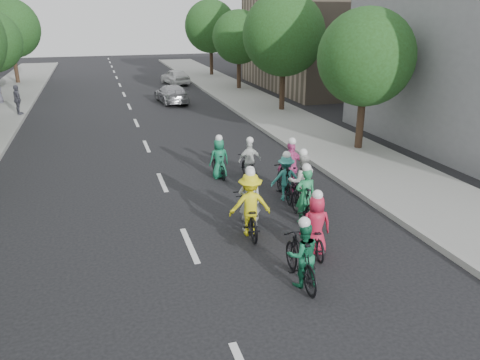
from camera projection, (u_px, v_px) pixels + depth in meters
name	position (u px, v px, depth m)	size (l,w,h in m)	color
ground	(190.00, 245.00, 12.14)	(120.00, 120.00, 0.00)	black
curb_left	(0.00, 156.00, 19.45)	(0.18, 80.00, 0.18)	#999993
sidewalk_right	(308.00, 132.00, 23.32)	(4.00, 80.00, 0.15)	gray
curb_right	(272.00, 135.00, 22.78)	(0.18, 80.00, 0.18)	#999993
bldg_se	(328.00, 36.00, 36.81)	(10.00, 14.00, 8.00)	gray
tree_l_5	(10.00, 28.00, 38.08)	(4.80, 4.80, 6.93)	black
tree_r_0	(366.00, 58.00, 19.17)	(4.00, 4.00, 5.97)	black
tree_r_1	(284.00, 34.00, 27.09)	(4.80, 4.80, 6.93)	black
tree_r_2	(239.00, 37.00, 35.38)	(4.00, 4.00, 5.97)	black
tree_r_3	(211.00, 26.00, 43.30)	(4.80, 4.80, 6.93)	black
cyclist_0	(249.00, 209.00, 12.89)	(0.67, 1.60, 1.86)	black
cyclist_1	(301.00, 258.00, 10.24)	(0.75, 1.89, 1.64)	black
cyclist_2	(249.00, 210.00, 12.57)	(1.20, 2.04, 1.90)	black
cyclist_3	(290.00, 172.00, 15.58)	(1.07, 1.59, 1.89)	black
cyclist_4	(314.00, 231.00, 11.61)	(0.85, 1.77, 1.70)	black
cyclist_5	(304.00, 201.00, 13.34)	(0.61, 1.86, 1.78)	black
cyclist_6	(301.00, 187.00, 14.24)	(0.96, 1.63, 1.91)	black
cyclist_7	(285.00, 180.00, 14.97)	(1.01, 1.89, 1.62)	black
cyclist_8	(249.00, 165.00, 16.82)	(0.85, 1.60, 1.59)	black
cyclist_9	(219.00, 162.00, 16.96)	(0.75, 1.50, 1.62)	black
follow_car_lead	(172.00, 94.00, 31.23)	(1.69, 4.15, 1.20)	#A4A4A9
follow_car_trail	(175.00, 77.00, 39.38)	(1.51, 3.75, 1.28)	white
spectator_1	(18.00, 100.00, 26.75)	(1.00, 0.42, 1.70)	#4F4F5D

